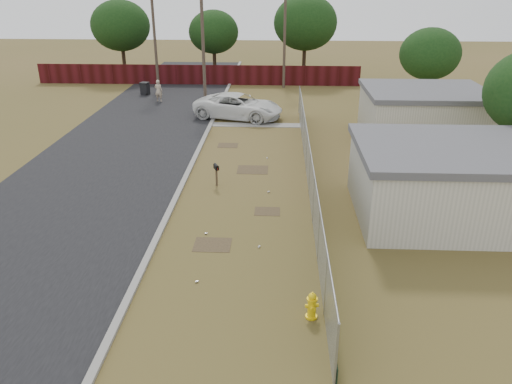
{
  "coord_description": "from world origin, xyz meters",
  "views": [
    {
      "loc": [
        1.62,
        -21.4,
        9.36
      ],
      "look_at": [
        0.73,
        -2.44,
        1.1
      ],
      "focal_mm": 35.0,
      "sensor_mm": 36.0,
      "label": 1
    }
  ],
  "objects_px": {
    "fire_hydrant": "(312,306)",
    "trash_bin": "(145,88)",
    "mailbox": "(216,169)",
    "pickup_truck": "(238,106)",
    "pedestrian": "(159,91)"
  },
  "relations": [
    {
      "from": "trash_bin",
      "to": "fire_hydrant",
      "type": "bearing_deg",
      "value": -67.17
    },
    {
      "from": "pedestrian",
      "to": "trash_bin",
      "type": "bearing_deg",
      "value": -45.32
    },
    {
      "from": "fire_hydrant",
      "to": "trash_bin",
      "type": "distance_m",
      "value": 32.26
    },
    {
      "from": "mailbox",
      "to": "trash_bin",
      "type": "xyz_separation_m",
      "value": [
        -8.49,
        19.74,
        -0.33
      ]
    },
    {
      "from": "fire_hydrant",
      "to": "trash_bin",
      "type": "relative_size",
      "value": 0.86
    },
    {
      "from": "trash_bin",
      "to": "pickup_truck",
      "type": "bearing_deg",
      "value": -40.28
    },
    {
      "from": "fire_hydrant",
      "to": "mailbox",
      "type": "relative_size",
      "value": 0.82
    },
    {
      "from": "pickup_truck",
      "to": "pedestrian",
      "type": "bearing_deg",
      "value": 70.49
    },
    {
      "from": "fire_hydrant",
      "to": "mailbox",
      "type": "height_order",
      "value": "mailbox"
    },
    {
      "from": "fire_hydrant",
      "to": "pickup_truck",
      "type": "bearing_deg",
      "value": 99.98
    },
    {
      "from": "fire_hydrant",
      "to": "mailbox",
      "type": "bearing_deg",
      "value": 111.94
    },
    {
      "from": "pickup_truck",
      "to": "trash_bin",
      "type": "xyz_separation_m",
      "value": [
        -8.56,
        7.26,
        -0.33
      ]
    },
    {
      "from": "fire_hydrant",
      "to": "pickup_truck",
      "type": "relative_size",
      "value": 0.14
    },
    {
      "from": "mailbox",
      "to": "fire_hydrant",
      "type": "bearing_deg",
      "value": -68.06
    },
    {
      "from": "trash_bin",
      "to": "mailbox",
      "type": "bearing_deg",
      "value": -66.72
    }
  ]
}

